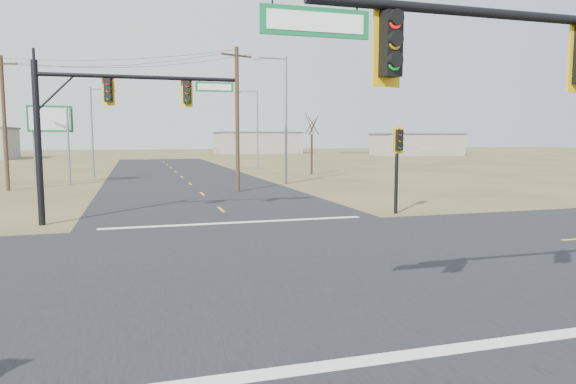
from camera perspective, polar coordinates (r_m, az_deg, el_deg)
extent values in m
plane|color=olive|center=(16.37, -0.67, -7.66)|extent=(320.00, 320.00, 0.00)
cube|color=black|center=(16.36, -0.67, -7.63)|extent=(160.00, 14.00, 0.02)
cube|color=black|center=(16.36, -0.67, -7.62)|extent=(14.00, 160.00, 0.02)
cube|color=silver|center=(9.72, 12.14, -17.42)|extent=(12.00, 0.40, 0.01)
cube|color=silver|center=(23.52, -5.70, -3.39)|extent=(12.00, 0.40, 0.01)
cylinder|color=black|center=(10.92, 27.38, 16.76)|extent=(9.47, 0.17, 0.17)
cube|color=#0E6333|center=(8.46, 3.09, 18.33)|extent=(1.80, 0.05, 0.45)
cylinder|color=black|center=(25.13, -26.01, 4.85)|extent=(0.29, 0.29, 7.23)
cylinder|color=black|center=(24.95, -16.13, 12.16)|extent=(8.78, 0.19, 0.19)
cube|color=#0E6333|center=(25.19, -8.17, 11.47)|extent=(1.80, 0.05, 0.45)
cylinder|color=black|center=(26.71, 11.96, 2.20)|extent=(0.18, 0.18, 4.29)
cylinder|color=#42311C|center=(36.86, -5.66, 7.93)|extent=(0.29, 0.29, 10.20)
cube|color=#42311C|center=(37.28, -5.73, 14.86)|extent=(2.34, 1.09, 0.12)
cylinder|color=#42311C|center=(42.73, -28.97, 6.63)|extent=(0.28, 0.28, 9.73)
cube|color=#42311C|center=(43.04, -29.27, 12.32)|extent=(2.29, 0.87, 0.12)
cylinder|color=gray|center=(46.81, -26.37, 4.66)|extent=(0.17, 0.17, 6.49)
cylinder|color=gray|center=(46.44, -23.21, 4.79)|extent=(0.17, 0.17, 6.49)
cube|color=#0E6333|center=(46.63, -24.92, 7.38)|extent=(3.41, 0.79, 2.16)
cylinder|color=gray|center=(43.52, -0.22, 7.93)|extent=(0.21, 0.21, 10.59)
cylinder|color=gray|center=(43.65, -1.87, 14.64)|extent=(2.54, 0.13, 0.13)
cube|color=gray|center=(43.33, -3.55, 14.56)|extent=(0.64, 0.44, 0.19)
cylinder|color=gray|center=(63.35, -3.40, 6.89)|extent=(0.19, 0.19, 9.61)
cylinder|color=gray|center=(63.33, -4.46, 11.06)|extent=(2.31, 0.12, 0.12)
cube|color=gray|center=(63.09, -5.51, 10.98)|extent=(0.55, 0.30, 0.17)
cylinder|color=gray|center=(53.23, -20.93, 6.18)|extent=(0.17, 0.17, 8.71)
cylinder|color=gray|center=(53.36, -19.97, 10.68)|extent=(2.09, 0.10, 0.10)
cube|color=gray|center=(53.31, -18.82, 10.62)|extent=(0.51, 0.30, 0.16)
cylinder|color=black|center=(54.15, 2.64, 4.19)|extent=(0.22, 0.22, 4.22)
cube|color=#9E998C|center=(128.69, -3.43, 5.44)|extent=(20.00, 12.00, 5.00)
cube|color=#9E998C|center=(116.55, 14.08, 5.08)|extent=(18.00, 10.00, 4.50)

